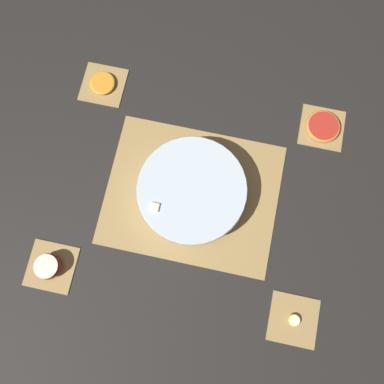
% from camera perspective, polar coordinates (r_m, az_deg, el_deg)
% --- Properties ---
extents(ground_plane, '(6.00, 6.00, 0.00)m').
position_cam_1_polar(ground_plane, '(1.05, 0.00, -0.38)').
color(ground_plane, black).
extents(bamboo_mat_center, '(0.48, 0.38, 0.01)m').
position_cam_1_polar(bamboo_mat_center, '(1.04, 0.00, -0.35)').
color(bamboo_mat_center, '#A8844C').
rests_on(bamboo_mat_center, ground_plane).
extents(coaster_mat_near_left, '(0.13, 0.13, 0.01)m').
position_cam_1_polar(coaster_mat_near_left, '(1.09, -20.66, -10.58)').
color(coaster_mat_near_left, '#A8844C').
rests_on(coaster_mat_near_left, ground_plane).
extents(coaster_mat_near_right, '(0.13, 0.13, 0.01)m').
position_cam_1_polar(coaster_mat_near_right, '(1.06, 15.22, -18.28)').
color(coaster_mat_near_right, '#A8844C').
rests_on(coaster_mat_near_right, ground_plane).
extents(coaster_mat_far_left, '(0.13, 0.13, 0.01)m').
position_cam_1_polar(coaster_mat_far_left, '(1.19, -13.37, 15.64)').
color(coaster_mat_far_left, '#A8844C').
rests_on(coaster_mat_far_left, ground_plane).
extents(coaster_mat_far_right, '(0.13, 0.13, 0.01)m').
position_cam_1_polar(coaster_mat_far_right, '(1.16, 19.20, 9.26)').
color(coaster_mat_far_right, '#A8844C').
rests_on(coaster_mat_far_right, ground_plane).
extents(fruit_salad_bowl, '(0.29, 0.29, 0.07)m').
position_cam_1_polar(fruit_salad_bowl, '(1.00, -0.00, 0.12)').
color(fruit_salad_bowl, silver).
rests_on(fruit_salad_bowl, bamboo_mat_center).
extents(apple_half, '(0.07, 0.07, 0.04)m').
position_cam_1_polar(apple_half, '(1.07, -21.09, -10.53)').
color(apple_half, '#B72D23').
rests_on(apple_half, coaster_mat_near_left).
extents(orange_slice_whole, '(0.07, 0.07, 0.01)m').
position_cam_1_polar(orange_slice_whole, '(1.18, -13.46, 15.82)').
color(orange_slice_whole, orange).
rests_on(orange_slice_whole, coaster_mat_far_left).
extents(banana_coin_single, '(0.03, 0.03, 0.01)m').
position_cam_1_polar(banana_coin_single, '(1.06, 15.33, -18.32)').
color(banana_coin_single, '#F7EFC6').
rests_on(banana_coin_single, coaster_mat_near_right).
extents(grapefruit_slice, '(0.10, 0.10, 0.01)m').
position_cam_1_polar(grapefruit_slice, '(1.16, 19.34, 9.41)').
color(grapefruit_slice, red).
rests_on(grapefruit_slice, coaster_mat_far_right).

